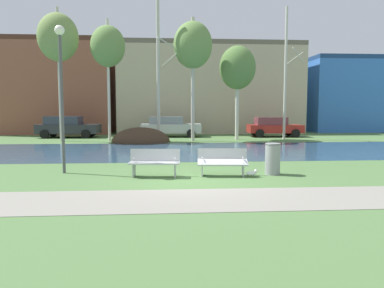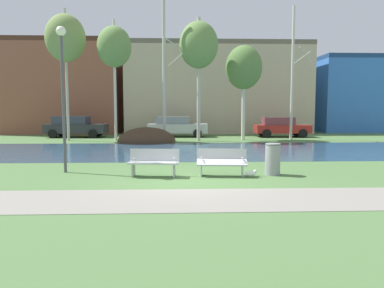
# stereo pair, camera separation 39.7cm
# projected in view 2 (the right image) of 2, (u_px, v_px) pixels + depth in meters

# --- Properties ---
(ground_plane) EXTENTS (120.00, 120.00, 0.00)m
(ground_plane) POSITION_uv_depth(u_px,v_px,m) (183.00, 147.00, 20.97)
(ground_plane) COLOR #4C703D
(paved_path_strip) EXTENTS (60.00, 2.24, 0.01)m
(paved_path_strip) POSITION_uv_depth(u_px,v_px,m) (191.00, 200.00, 8.70)
(paved_path_strip) COLOR gray
(paved_path_strip) RESTS_ON ground
(river_band) EXTENTS (80.00, 8.29, 0.01)m
(river_band) POSITION_uv_depth(u_px,v_px,m) (184.00, 151.00, 18.93)
(river_band) COLOR #33516B
(river_band) RESTS_ON ground
(soil_mound) EXTENTS (3.80, 3.49, 1.91)m
(soil_mound) POSITION_uv_depth(u_px,v_px,m) (147.00, 142.00, 24.02)
(soil_mound) COLOR #423021
(soil_mound) RESTS_ON ground
(bench_left) EXTENTS (1.64, 0.71, 0.87)m
(bench_left) POSITION_uv_depth(u_px,v_px,m) (154.00, 162.00, 11.67)
(bench_left) COLOR #B2B5B7
(bench_left) RESTS_ON ground
(bench_right) EXTENTS (1.64, 0.70, 0.87)m
(bench_right) POSITION_uv_depth(u_px,v_px,m) (222.00, 161.00, 11.76)
(bench_right) COLOR #B2B5B7
(bench_right) RESTS_ON ground
(trash_bin) EXTENTS (0.52, 0.52, 1.03)m
(trash_bin) POSITION_uv_depth(u_px,v_px,m) (273.00, 159.00, 11.94)
(trash_bin) COLOR gray
(trash_bin) RESTS_ON ground
(seagull) EXTENTS (0.40, 0.15, 0.25)m
(seagull) POSITION_uv_depth(u_px,v_px,m) (251.00, 173.00, 11.51)
(seagull) COLOR white
(seagull) RESTS_ON ground
(streetlamp) EXTENTS (0.32, 0.32, 4.86)m
(streetlamp) POSITION_uv_depth(u_px,v_px,m) (62.00, 75.00, 12.15)
(streetlamp) COLOR #4C4C51
(streetlamp) RESTS_ON ground
(birch_far_left) EXTENTS (2.61, 2.61, 8.74)m
(birch_far_left) POSITION_uv_depth(u_px,v_px,m) (65.00, 38.00, 24.19)
(birch_far_left) COLOR #BCB7A8
(birch_far_left) RESTS_ON ground
(birch_left) EXTENTS (2.24, 2.24, 7.98)m
(birch_left) POSITION_uv_depth(u_px,v_px,m) (114.00, 47.00, 24.05)
(birch_left) COLOR beige
(birch_left) RESTS_ON ground
(birch_center_left) EXTENTS (1.40, 2.33, 9.46)m
(birch_center_left) POSITION_uv_depth(u_px,v_px,m) (164.00, 68.00, 23.80)
(birch_center_left) COLOR #BCB7A8
(birch_center_left) RESTS_ON ground
(birch_center) EXTENTS (2.55, 2.55, 8.12)m
(birch_center) POSITION_uv_depth(u_px,v_px,m) (199.00, 46.00, 24.00)
(birch_center) COLOR #BCB7A8
(birch_center) RESTS_ON ground
(birch_center_right) EXTENTS (2.49, 2.49, 6.48)m
(birch_center_right) POSITION_uv_depth(u_px,v_px,m) (244.00, 68.00, 25.09)
(birch_center_right) COLOR beige
(birch_center_right) RESTS_ON ground
(birch_right) EXTENTS (1.39, 2.50, 9.15)m
(birch_right) POSITION_uv_depth(u_px,v_px,m) (293.00, 73.00, 25.28)
(birch_right) COLOR beige
(birch_right) RESTS_ON ground
(parked_van_nearest_dark) EXTENTS (4.57, 2.18, 1.60)m
(parked_van_nearest_dark) POSITION_uv_depth(u_px,v_px,m) (75.00, 126.00, 27.77)
(parked_van_nearest_dark) COLOR #282B30
(parked_van_nearest_dark) RESTS_ON ground
(parked_sedan_second_silver) EXTENTS (4.62, 2.17, 1.55)m
(parked_sedan_second_silver) POSITION_uv_depth(u_px,v_px,m) (177.00, 126.00, 28.21)
(parked_sedan_second_silver) COLOR #B2B5BC
(parked_sedan_second_silver) RESTS_ON ground
(parked_hatch_third_red) EXTENTS (4.17, 2.20, 1.51)m
(parked_hatch_third_red) POSITION_uv_depth(u_px,v_px,m) (281.00, 127.00, 28.09)
(parked_hatch_third_red) COLOR maroon
(parked_hatch_third_red) RESTS_ON ground
(building_brick_low) EXTENTS (11.04, 7.78, 8.10)m
(building_brick_low) POSITION_uv_depth(u_px,v_px,m) (62.00, 88.00, 33.94)
(building_brick_low) COLOR brown
(building_brick_low) RESTS_ON ground
(building_beige_block) EXTENTS (16.24, 6.56, 7.96)m
(building_beige_block) POSITION_uv_depth(u_px,v_px,m) (216.00, 89.00, 33.99)
(building_beige_block) COLOR #BCAD8E
(building_beige_block) RESTS_ON ground
(building_blue_store) EXTENTS (11.09, 7.22, 7.00)m
(building_blue_store) POSITION_uv_depth(u_px,v_px,m) (368.00, 95.00, 35.83)
(building_blue_store) COLOR #3870C6
(building_blue_store) RESTS_ON ground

